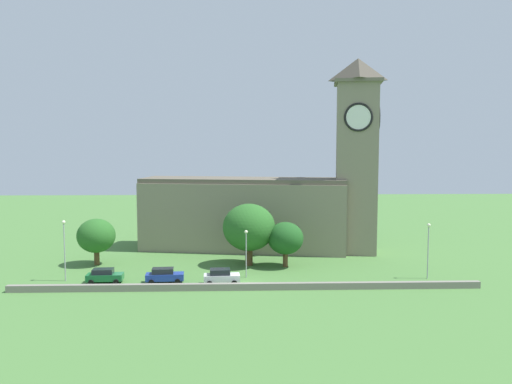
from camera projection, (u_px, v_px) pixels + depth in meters
name	position (u px, v px, depth m)	size (l,w,h in m)	color
ground_plane	(245.00, 258.00, 76.81)	(200.00, 200.00, 0.00)	#477538
church	(272.00, 199.00, 82.19)	(38.74, 14.49, 30.29)	gray
quay_barrier	(247.00, 287.00, 59.69)	(55.42, 0.70, 0.81)	gray
car_green	(104.00, 276.00, 62.82)	(4.46, 2.30, 1.75)	#1E6B38
car_blue	(164.00, 275.00, 62.85)	(4.75, 2.29, 1.82)	#233D9E
car_white	(221.00, 276.00, 62.19)	(4.46, 2.38, 1.89)	silver
streetlamp_west_end	(64.00, 241.00, 63.32)	(0.44, 0.44, 7.63)	#9EA0A5
streetlamp_west_mid	(246.00, 245.00, 65.14)	(0.44, 0.44, 6.13)	#9EA0A5
streetlamp_central	(428.00, 242.00, 64.42)	(0.44, 0.44, 7.10)	#9EA0A5
tree_riverside_east	(249.00, 227.00, 71.64)	(7.37, 7.37, 8.75)	brown
tree_churchyard	(285.00, 238.00, 70.78)	(5.00, 5.00, 6.31)	brown
tree_by_tower	(96.00, 236.00, 72.03)	(5.34, 5.34, 6.59)	brown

